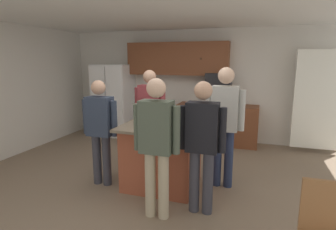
{
  "coord_description": "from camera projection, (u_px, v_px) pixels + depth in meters",
  "views": [
    {
      "loc": [
        1.45,
        -3.75,
        1.89
      ],
      "look_at": [
        0.14,
        0.28,
        1.05
      ],
      "focal_mm": 29.57,
      "sensor_mm": 36.0,
      "label": 1
    }
  ],
  "objects": [
    {
      "name": "kitchen_island",
      "position": [
        162.0,
        156.0,
        4.15
      ],
      "size": [
        1.16,
        0.98,
        0.95
      ],
      "color": "#9E4C33",
      "rests_on": "ground"
    },
    {
      "name": "refrigerator",
      "position": [
        114.0,
        100.0,
        6.96
      ],
      "size": [
        0.89,
        0.76,
        1.79
      ],
      "color": "white",
      "rests_on": "ground"
    },
    {
      "name": "person_guest_left",
      "position": [
        157.0,
        140.0,
        3.23
      ],
      "size": [
        0.57,
        0.22,
        1.69
      ],
      "rotation": [
        0.0,
        0.0,
        1.84
      ],
      "color": "tan",
      "rests_on": "ground"
    },
    {
      "name": "floor",
      "position": [
        154.0,
        184.0,
        4.31
      ],
      "size": [
        7.04,
        7.04,
        0.0
      ],
      "primitive_type": "plane",
      "color": "#7F6B56",
      "rests_on": "ground"
    },
    {
      "name": "microwave_over_range",
      "position": [
        219.0,
        80.0,
        6.17
      ],
      "size": [
        0.56,
        0.4,
        0.32
      ],
      "primitive_type": "cube",
      "color": "black"
    },
    {
      "name": "person_guest_by_door",
      "position": [
        224.0,
        119.0,
        4.04
      ],
      "size": [
        0.57,
        0.24,
        1.8
      ],
      "rotation": [
        0.0,
        0.0,
        -2.82
      ],
      "color": "#232D4C",
      "rests_on": "ground"
    },
    {
      "name": "cabinet_run_upper",
      "position": [
        177.0,
        59.0,
        6.48
      ],
      "size": [
        2.4,
        0.38,
        0.75
      ],
      "color": "brown"
    },
    {
      "name": "mug_ceramic_white",
      "position": [
        140.0,
        124.0,
        3.95
      ],
      "size": [
        0.13,
        0.09,
        0.1
      ],
      "color": "white",
      "rests_on": "kitchen_island"
    },
    {
      "name": "back_wall",
      "position": [
        195.0,
        85.0,
        6.66
      ],
      "size": [
        6.4,
        0.1,
        2.6
      ],
      "primitive_type": "cube",
      "color": "silver",
      "rests_on": "ground"
    },
    {
      "name": "person_guest_right",
      "position": [
        100.0,
        126.0,
        4.14
      ],
      "size": [
        0.57,
        0.22,
        1.61
      ],
      "rotation": [
        0.0,
        0.0,
        0.24
      ],
      "color": "#383842",
      "rests_on": "ground"
    },
    {
      "name": "serving_tray",
      "position": [
        166.0,
        125.0,
        3.99
      ],
      "size": [
        0.44,
        0.3,
        0.04
      ],
      "color": "#B7B7BC",
      "rests_on": "kitchen_island"
    },
    {
      "name": "french_door_window_panel",
      "position": [
        318.0,
        100.0,
        5.54
      ],
      "size": [
        0.9,
        0.06,
        2.0
      ],
      "primitive_type": "cube",
      "color": "white",
      "rests_on": "ground"
    },
    {
      "name": "ceiling",
      "position": [
        152.0,
        8.0,
        3.8
      ],
      "size": [
        7.04,
        7.04,
        0.0
      ],
      "primitive_type": "plane",
      "color": "white"
    },
    {
      "name": "person_elder_center",
      "position": [
        150.0,
        112.0,
        4.86
      ],
      "size": [
        0.57,
        0.23,
        1.73
      ],
      "rotation": [
        0.0,
        0.0,
        -0.99
      ],
      "color": "#4C5166",
      "rests_on": "ground"
    },
    {
      "name": "mug_blue_stoneware",
      "position": [
        193.0,
        119.0,
        4.22
      ],
      "size": [
        0.12,
        0.08,
        0.11
      ],
      "color": "#4C6B99",
      "rests_on": "kitchen_island"
    },
    {
      "name": "glass_stout_tall",
      "position": [
        166.0,
        117.0,
        4.25
      ],
      "size": [
        0.06,
        0.06,
        0.16
      ],
      "color": "black",
      "rests_on": "kitchen_island"
    },
    {
      "name": "person_host_foreground",
      "position": [
        202.0,
        139.0,
        3.33
      ],
      "size": [
        0.57,
        0.22,
        1.65
      ],
      "rotation": [
        0.0,
        0.0,
        2.49
      ],
      "color": "#383842",
      "rests_on": "ground"
    },
    {
      "name": "cabinet_run_lower",
      "position": [
        217.0,
        124.0,
        6.35
      ],
      "size": [
        1.8,
        0.63,
        0.9
      ],
      "color": "brown",
      "rests_on": "ground"
    }
  ]
}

